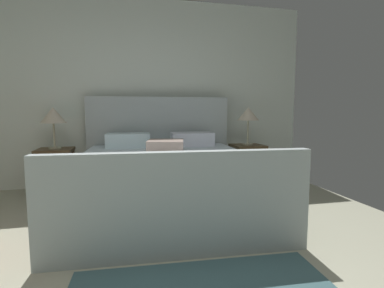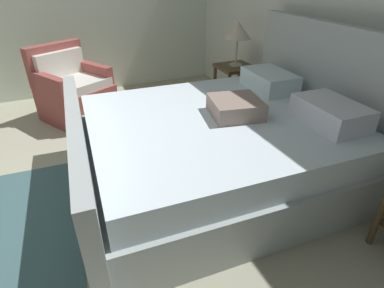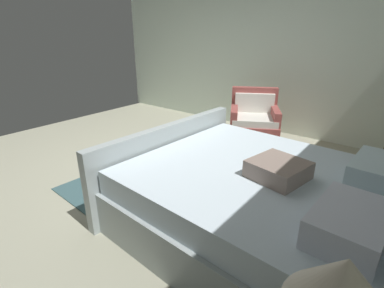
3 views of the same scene
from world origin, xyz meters
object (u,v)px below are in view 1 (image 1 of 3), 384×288
at_px(bed, 165,177).
at_px(nightstand_left, 56,163).
at_px(table_lamp_left, 53,116).
at_px(table_lamp_right, 248,115).
at_px(nightstand_right, 247,158).

relative_size(bed, nightstand_left, 4.02).
bearing_deg(nightstand_left, table_lamp_left, 116.57).
bearing_deg(nightstand_left, table_lamp_right, -3.00).
distance_m(nightstand_right, nightstand_left, 2.66).
distance_m(table_lamp_right, table_lamp_left, 2.66).
distance_m(nightstand_right, table_lamp_left, 2.73).
height_order(nightstand_right, table_lamp_left, table_lamp_left).
xyz_separation_m(table_lamp_right, table_lamp_left, (-2.66, 0.14, -0.01)).
bearing_deg(nightstand_right, table_lamp_right, 56.31).
height_order(bed, nightstand_right, bed).
relative_size(bed, table_lamp_right, 4.40).
distance_m(bed, nightstand_left, 1.62).
relative_size(nightstand_right, nightstand_left, 1.00).
distance_m(table_lamp_right, nightstand_left, 2.73).
distance_m(bed, table_lamp_left, 1.75).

